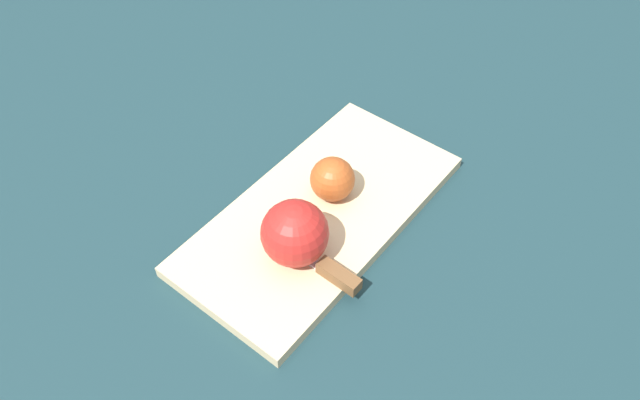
% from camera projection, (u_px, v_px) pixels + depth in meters
% --- Properties ---
extents(ground_plane, '(4.00, 4.00, 0.00)m').
position_uv_depth(ground_plane, '(320.00, 218.00, 0.90)').
color(ground_plane, '#193338').
extents(cutting_board, '(0.45, 0.26, 0.02)m').
position_uv_depth(cutting_board, '(320.00, 214.00, 0.89)').
color(cutting_board, '#D1B789').
rests_on(cutting_board, ground_plane).
extents(apple_half_left, '(0.06, 0.06, 0.06)m').
position_uv_depth(apple_half_left, '(332.00, 179.00, 0.88)').
color(apple_half_left, '#AD4C1E').
rests_on(apple_half_left, cutting_board).
extents(apple_half_right, '(0.09, 0.09, 0.09)m').
position_uv_depth(apple_half_right, '(295.00, 233.00, 0.80)').
color(apple_half_right, red).
rests_on(apple_half_right, cutting_board).
extents(knife, '(0.04, 0.15, 0.02)m').
position_uv_depth(knife, '(333.00, 273.00, 0.80)').
color(knife, silver).
rests_on(knife, cutting_board).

